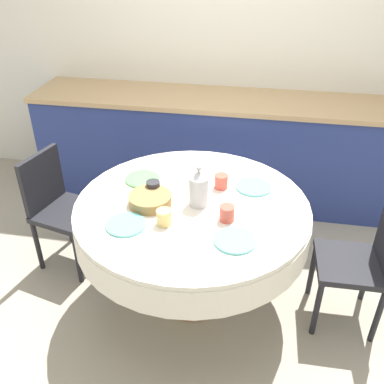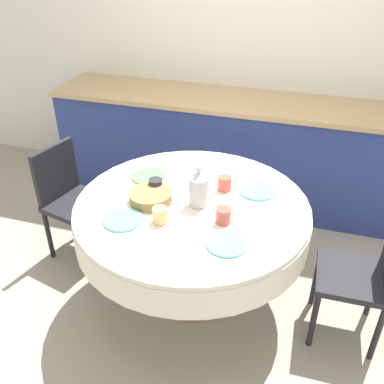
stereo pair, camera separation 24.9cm
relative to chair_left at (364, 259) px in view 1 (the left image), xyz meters
name	(u,v)px [view 1 (the left image)]	position (x,y,z in m)	size (l,w,h in m)	color
ground_plane	(192,297)	(-1.04, -0.02, -0.49)	(12.00, 12.00, 0.00)	#9E937F
wall_back	(227,45)	(-1.04, 1.68, 0.81)	(7.00, 0.05, 2.60)	silver
kitchen_counter	(219,148)	(-1.04, 1.35, -0.01)	(3.24, 0.64, 0.95)	navy
dining_table	(192,220)	(-1.04, -0.02, 0.16)	(1.41, 1.41, 0.78)	olive
chair_left	(364,259)	(0.00, 0.00, 0.00)	(0.41, 0.41, 0.86)	black
chair_right	(59,204)	(-2.05, 0.23, 0.00)	(0.48, 0.48, 0.86)	black
plate_near_left	(126,225)	(-1.36, -0.30, 0.29)	(0.22, 0.22, 0.01)	#60BCB7
cup_near_left	(164,217)	(-1.15, -0.25, 0.33)	(0.08, 0.08, 0.09)	#DBB766
plate_near_right	(235,241)	(-0.76, -0.33, 0.29)	(0.22, 0.22, 0.01)	#60BCB7
cup_near_right	(227,213)	(-0.82, -0.15, 0.33)	(0.08, 0.08, 0.09)	#CC4C3D
plate_far_left	(142,179)	(-1.41, 0.20, 0.29)	(0.22, 0.22, 0.01)	#5BA85B
cup_far_left	(153,188)	(-1.29, 0.04, 0.33)	(0.08, 0.08, 0.09)	#28282D
plate_far_right	(253,187)	(-0.69, 0.22, 0.29)	(0.22, 0.22, 0.01)	#60BCB7
cup_far_right	(221,181)	(-0.89, 0.19, 0.33)	(0.08, 0.08, 0.09)	#CC4C3D
coffee_carafe	(198,189)	(-1.00, -0.02, 0.40)	(0.11, 0.11, 0.26)	#B2B2B7
bread_basket	(150,200)	(-1.28, -0.07, 0.32)	(0.25, 0.25, 0.06)	olive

